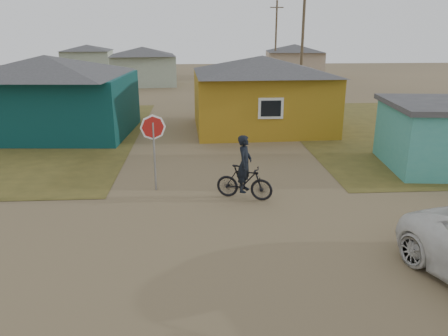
# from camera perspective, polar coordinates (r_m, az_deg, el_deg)

# --- Properties ---
(ground) EXTENTS (120.00, 120.00, 0.00)m
(ground) POSITION_cam_1_polar(r_m,az_deg,el_deg) (10.72, 2.33, -11.56)
(ground) COLOR brown
(house_teal) EXTENTS (8.93, 7.08, 4.00)m
(house_teal) POSITION_cam_1_polar(r_m,az_deg,el_deg) (24.19, -21.94, 8.93)
(house_teal) COLOR #093232
(house_teal) RESTS_ON ground
(house_yellow) EXTENTS (7.72, 6.76, 3.90)m
(house_yellow) POSITION_cam_1_polar(r_m,az_deg,el_deg) (23.77, 4.93, 9.87)
(house_yellow) COLOR #9E7418
(house_yellow) RESTS_ON ground
(house_pale_west) EXTENTS (7.04, 6.15, 3.60)m
(house_pale_west) POSITION_cam_1_polar(r_m,az_deg,el_deg) (43.70, -10.51, 13.04)
(house_pale_west) COLOR #929E88
(house_pale_west) RESTS_ON ground
(house_beige_east) EXTENTS (6.95, 6.05, 3.60)m
(house_beige_east) POSITION_cam_1_polar(r_m,az_deg,el_deg) (50.62, 9.14, 13.72)
(house_beige_east) COLOR tan
(house_beige_east) RESTS_ON ground
(house_pale_north) EXTENTS (6.28, 5.81, 3.40)m
(house_pale_north) POSITION_cam_1_polar(r_m,az_deg,el_deg) (56.90, -17.38, 13.48)
(house_pale_north) COLOR #929E88
(house_pale_north) RESTS_ON ground
(utility_pole_near) EXTENTS (1.40, 0.20, 8.00)m
(utility_pole_near) POSITION_cam_1_polar(r_m,az_deg,el_deg) (32.20, 10.19, 15.54)
(utility_pole_near) COLOR brown
(utility_pole_near) RESTS_ON ground
(utility_pole_far) EXTENTS (1.40, 0.20, 8.00)m
(utility_pole_far) POSITION_cam_1_polar(r_m,az_deg,el_deg) (48.06, 6.78, 16.34)
(utility_pole_far) COLOR brown
(utility_pole_far) RESTS_ON ground
(stop_sign) EXTENTS (0.85, 0.16, 2.60)m
(stop_sign) POSITION_cam_1_polar(r_m,az_deg,el_deg) (14.52, -9.21, 4.22)
(stop_sign) COLOR gray
(stop_sign) RESTS_ON ground
(cyclist) EXTENTS (1.92, 1.17, 2.09)m
(cyclist) POSITION_cam_1_polar(r_m,az_deg,el_deg) (13.90, 2.68, -1.07)
(cyclist) COLOR black
(cyclist) RESTS_ON ground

